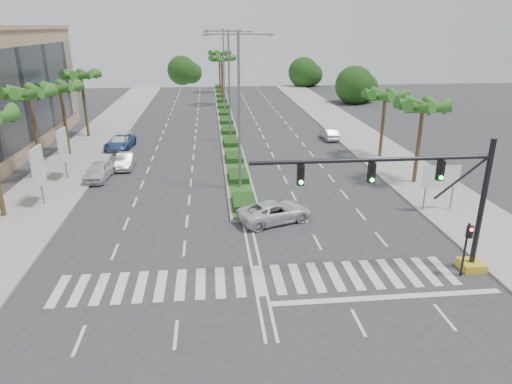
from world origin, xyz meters
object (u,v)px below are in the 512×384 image
car_parked_c (120,142)px  car_parked_d (120,143)px  car_right (329,134)px  car_parked_b (126,161)px  car_parked_a (98,171)px  car_crossing (275,212)px

car_parked_c → car_parked_d: bearing=-84.2°
car_parked_d → car_right: size_ratio=1.25×
car_parked_c → car_parked_d: size_ratio=1.05×
car_parked_b → car_parked_c: size_ratio=0.80×
car_parked_a → car_parked_b: size_ratio=1.06×
car_right → car_parked_b: bearing=21.3°
car_parked_d → car_parked_c: bearing=92.4°
car_right → car_parked_c: bearing=3.5°
car_parked_a → car_crossing: 17.12m
car_crossing → car_right: bearing=-42.9°
car_parked_b → car_right: car_parked_b is taller
car_parked_c → car_parked_b: bearing=-70.5°
car_parked_a → car_right: (23.21, 12.27, -0.10)m
car_parked_a → car_parked_d: car_parked_a is taller
car_right → car_parked_d: bearing=3.7°
car_parked_c → car_right: 23.30m
car_crossing → car_right: car_crossing is taller
car_parked_b → car_parked_c: bearing=103.6°
car_parked_b → car_right: 23.31m
car_parked_c → car_right: size_ratio=1.32×
car_parked_b → car_parked_a: bearing=-117.8°
car_parked_c → car_right: bearing=10.7°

